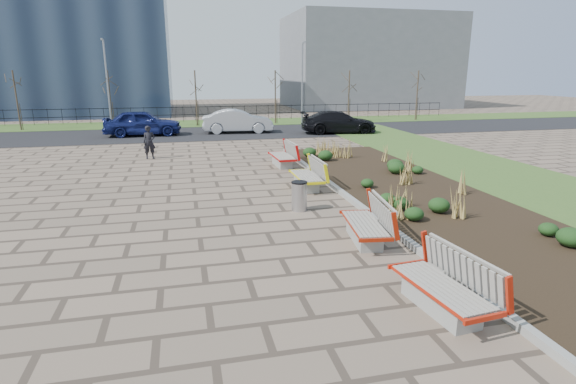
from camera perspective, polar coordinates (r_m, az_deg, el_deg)
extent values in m
plane|color=#725E4E|center=(9.03, -5.02, -10.96)|extent=(120.00, 120.00, 0.00)
cube|color=black|center=(15.47, 15.64, -0.13)|extent=(4.50, 18.00, 0.10)
cube|color=gray|center=(14.50, 7.53, -0.58)|extent=(0.16, 18.00, 0.15)
cube|color=#33511E|center=(18.21, 28.87, 0.69)|extent=(5.00, 38.00, 0.04)
cube|color=#33511E|center=(36.27, -11.52, 8.53)|extent=(80.00, 5.00, 0.04)
cube|color=black|center=(30.32, -11.11, 7.31)|extent=(80.00, 7.00, 0.02)
cylinder|color=#B2B2B7|center=(13.11, 1.44, -0.56)|extent=(0.45, 0.45, 0.85)
imported|color=black|center=(21.96, -17.21, 6.04)|extent=(0.60, 0.44, 1.53)
imported|color=#131B53|center=(30.05, -17.99, 8.36)|extent=(4.75, 1.98, 1.61)
imported|color=#A6A7AD|center=(30.23, -6.40, 8.94)|extent=(4.71, 1.96, 1.51)
imported|color=black|center=(30.04, 6.44, 8.81)|extent=(5.12, 2.54, 1.43)
cube|color=slate|center=(54.32, 10.05, 15.94)|extent=(18.00, 12.00, 10.00)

